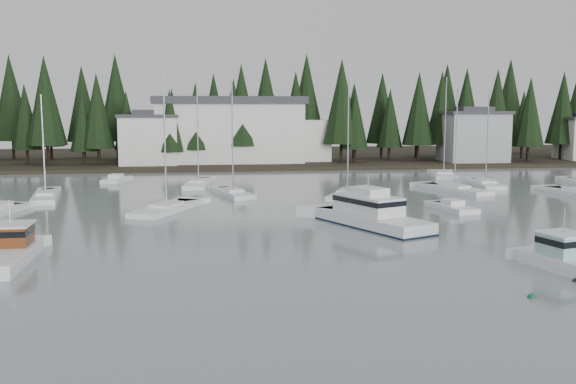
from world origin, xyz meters
name	(u,v)px	position (x,y,z in m)	size (l,w,h in m)	color
ground	(421,325)	(0.00, 0.00, 0.00)	(260.00, 260.00, 0.00)	gray
far_shore_land	(253,158)	(0.00, 97.00, 0.00)	(240.00, 54.00, 1.00)	black
conifer_treeline	(258,163)	(0.00, 86.00, 0.00)	(200.00, 22.00, 20.00)	black
house_west	(149,139)	(-18.00, 79.00, 4.65)	(9.54, 7.42, 8.75)	silver
house_east_a	(473,135)	(36.00, 78.00, 4.90)	(10.60, 8.48, 9.25)	#999EA0
harbor_inn	(242,130)	(-2.96, 82.34, 5.78)	(29.50, 11.50, 10.90)	silver
lobster_boat_brown	(4,255)	(-21.57, 14.50, 0.48)	(4.51, 8.58, 4.21)	white
cabin_cruiser_center	(371,217)	(3.92, 23.46, 0.72)	(7.82, 11.65, 4.82)	white
sailboat_0	(46,198)	(-25.97, 43.76, 0.06)	(4.10, 10.74, 11.42)	white
sailboat_1	(199,185)	(-10.04, 53.33, 0.07)	(3.83, 10.44, 13.22)	white
sailboat_3	(233,195)	(-6.23, 43.50, 0.08)	(4.59, 8.87, 13.01)	white
sailboat_8	(454,191)	(19.11, 43.76, 0.06)	(5.97, 10.19, 12.35)	white
sailboat_9	(444,176)	(23.75, 59.23, 0.08)	(5.08, 9.26, 14.23)	white
sailboat_10	(347,196)	(5.91, 40.82, 0.08)	(6.18, 8.83, 13.04)	white
sailboat_11	(167,210)	(-12.83, 33.45, 0.06)	(6.55, 10.06, 12.79)	white
sailboat_12	(485,185)	(24.86, 48.16, 0.06)	(3.78, 9.10, 11.73)	white
runabout_0	(0,212)	(-27.65, 33.94, 0.13)	(3.76, 7.13, 1.42)	white
runabout_1	(452,209)	(13.54, 30.39, 0.13)	(3.22, 6.04, 1.42)	white
runabout_3	(116,181)	(-20.67, 58.52, 0.13)	(3.48, 5.45, 1.42)	white
mooring_buoy_green	(532,298)	(6.86, 3.23, 0.00)	(0.46, 0.46, 0.46)	#145933
mooring_buoy_dark	(576,282)	(10.77, 5.79, 0.00)	(0.37, 0.37, 0.37)	black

